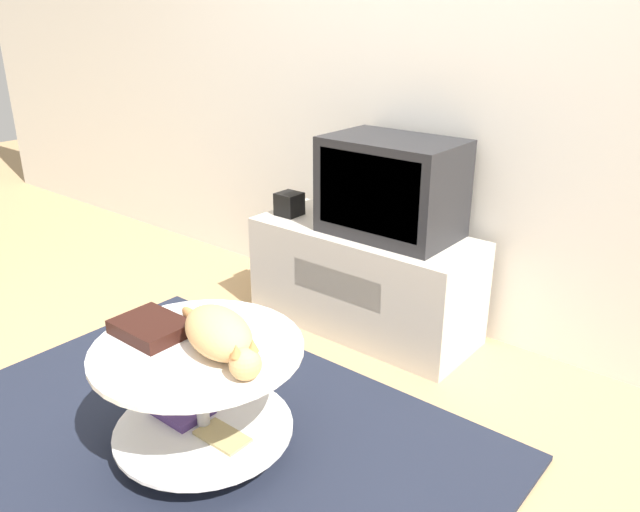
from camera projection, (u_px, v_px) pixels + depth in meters
ground_plane at (210, 437)px, 2.28m from camera, size 12.00×12.00×0.00m
wall_back at (423, 47)px, 2.78m from camera, size 8.00×0.05×2.60m
rug at (210, 435)px, 2.28m from camera, size 2.04×1.34×0.02m
tv_stand at (364, 279)px, 2.99m from camera, size 1.10×0.44×0.50m
tv at (392, 187)px, 2.78m from camera, size 0.59×0.39×0.44m
speaker at (289, 204)px, 3.09m from camera, size 0.11×0.11×0.11m
coffee_table at (200, 387)px, 2.09m from camera, size 0.70×0.70×0.42m
dvd_box at (151, 328)px, 2.09m from camera, size 0.24×0.19×0.05m
cat at (220, 335)px, 1.95m from camera, size 0.51×0.27×0.14m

